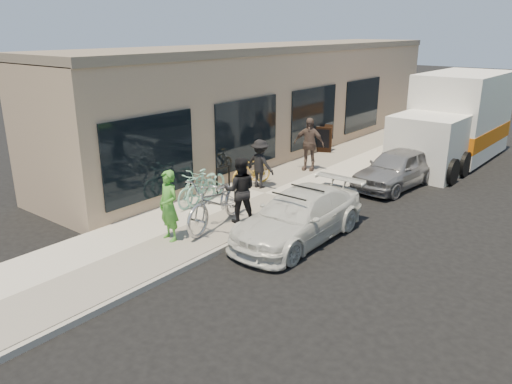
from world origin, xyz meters
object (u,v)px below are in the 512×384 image
Objects in this scene: man_standing at (240,190)px; cruiser_bike_a at (197,188)px; sandwich_board at (323,139)px; cruiser_bike_b at (207,184)px; bike_rack at (223,177)px; sedan_white at (299,216)px; cruiser_bike_c at (252,171)px; woman_rider at (169,206)px; bystander_b at (309,144)px; moving_truck at (455,123)px; sedan_silver at (396,168)px; tandem_bike at (217,201)px; bystander_a at (260,164)px.

man_standing reaches higher than cruiser_bike_a.
sandwich_board is 7.08m from cruiser_bike_b.
bike_rack is 0.20× the size of sedan_white.
cruiser_bike_a is 1.04× the size of cruiser_bike_c.
bystander_b is (-0.75, 7.05, 0.08)m from woman_rider.
moving_truck is 4.12× the size of cruiser_bike_a.
moving_truck is 12.29m from woman_rider.
sedan_white reaches higher than cruiser_bike_b.
bystander_b reaches higher than cruiser_bike_a.
man_standing is at bearing -30.02° from cruiser_bike_b.
moving_truck is 10.63m from cruiser_bike_a.
sedan_white is 3.31m from cruiser_bike_a.
bike_rack is 2.39m from man_standing.
sedan_silver reaches higher than cruiser_bike_c.
tandem_bike is 1.49× the size of woman_rider.
woman_rider reaches higher than cruiser_bike_c.
sedan_white is at bearing 150.30° from man_standing.
man_standing is at bearing -97.70° from sandwich_board.
bike_rack is at bearing 86.23° from cruiser_bike_b.
bike_rack is 0.51× the size of cruiser_bike_a.
sandwich_board reaches higher than cruiser_bike_c.
bike_rack is at bearing -77.56° from man_standing.
woman_rider is at bearing -64.89° from cruiser_bike_a.
cruiser_bike_a is at bearing -111.83° from bystander_b.
moving_truck reaches higher than bike_rack.
woman_rider is at bearing 102.02° from bystander_a.
moving_truck is at bearing 87.68° from woman_rider.
woman_rider is (-2.51, -12.02, -0.46)m from moving_truck.
cruiser_bike_b is 4.57m from bystander_b.
tandem_bike is at bearing 85.65° from woman_rider.
woman_rider is at bearing -100.62° from sedan_silver.
moving_truck is at bearing -140.93° from man_standing.
cruiser_bike_b is at bearing -112.98° from bystander_b.
bystander_b reaches higher than tandem_bike.
woman_rider is at bearing -100.62° from moving_truck.
sedan_white is 2.52× the size of cruiser_bike_a.
bike_rack is at bearing 121.29° from woman_rider.
sedan_silver is 4.59m from moving_truck.
sandwich_board is 4.44m from sedan_silver.
cruiser_bike_a is at bearing -178.38° from sedan_white.
bystander_a reaches higher than bike_rack.
bystander_a reaches higher than tandem_bike.
sedan_white is at bearing 54.70° from woman_rider.
sandwich_board is at bearing -78.67° from bystander_a.
tandem_bike is 1.65× the size of bystander_a.
sandwich_board is 0.58× the size of bystander_b.
sedan_silver is 6.53m from tandem_bike.
sedan_white is (3.83, -7.44, -0.10)m from sandwich_board.
sandwich_board is 0.29× the size of sedan_silver.
moving_truck is 3.97× the size of man_standing.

